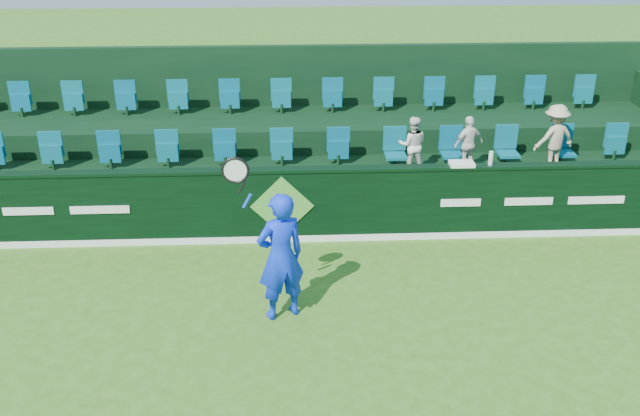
{
  "coord_description": "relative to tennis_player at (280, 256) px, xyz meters",
  "views": [
    {
      "loc": [
        0.12,
        -7.27,
        5.76
      ],
      "look_at": [
        0.6,
        2.8,
        1.15
      ],
      "focal_mm": 40.0,
      "sensor_mm": 36.0,
      "label": 1
    }
  ],
  "objects": [
    {
      "name": "seat_row_back",
      "position": [
        0.02,
        5.72,
        0.62
      ],
      "size": [
        13.5,
        0.5,
        0.6
      ],
      "primitive_type": "cube",
      "color": "#0B5F71",
      "rests_on": "stand_tier_back"
    },
    {
      "name": "stand_tier_front",
      "position": [
        0.02,
        3.52,
        -0.58
      ],
      "size": [
        16.0,
        2.0,
        0.8
      ],
      "primitive_type": "cube",
      "color": "black",
      "rests_on": "ground"
    },
    {
      "name": "spectator_left",
      "position": [
        2.44,
        3.54,
        0.36
      ],
      "size": [
        0.55,
        0.45,
        1.08
      ],
      "primitive_type": "imported",
      "rotation": [
        0.0,
        0.0,
        3.07
      ],
      "color": "white",
      "rests_on": "stand_tier_front"
    },
    {
      "name": "drinks_bottle",
      "position": [
        3.6,
        2.42,
        0.49
      ],
      "size": [
        0.08,
        0.08,
        0.25
      ],
      "primitive_type": "cylinder",
      "color": "silver",
      "rests_on": "sponsor_hoarding"
    },
    {
      "name": "stand_rear",
      "position": [
        0.02,
        5.87,
        0.24
      ],
      "size": [
        16.0,
        4.1,
        2.6
      ],
      "color": "black",
      "rests_on": "ground"
    },
    {
      "name": "ground",
      "position": [
        0.02,
        -1.58,
        -0.98
      ],
      "size": [
        60.0,
        60.0,
        0.0
      ],
      "primitive_type": "plane",
      "color": "#326818",
      "rests_on": "ground"
    },
    {
      "name": "seat_row_front",
      "position": [
        0.02,
        3.92,
        0.12
      ],
      "size": [
        13.5,
        0.5,
        0.6
      ],
      "primitive_type": "cube",
      "color": "#0B5F71",
      "rests_on": "stand_tier_front"
    },
    {
      "name": "tennis_player",
      "position": [
        0.0,
        0.0,
        0.0
      ],
      "size": [
        1.24,
        0.7,
        2.58
      ],
      "color": "#0E2FF1",
      "rests_on": "ground"
    },
    {
      "name": "sponsor_hoarding",
      "position": [
        0.02,
        2.42,
        -0.31
      ],
      "size": [
        16.0,
        0.25,
        1.35
      ],
      "color": "black",
      "rests_on": "ground"
    },
    {
      "name": "spectator_middle",
      "position": [
        3.49,
        3.54,
        0.36
      ],
      "size": [
        0.68,
        0.49,
        1.07
      ],
      "primitive_type": "imported",
      "rotation": [
        0.0,
        0.0,
        3.55
      ],
      "color": "white",
      "rests_on": "stand_tier_front"
    },
    {
      "name": "towel",
      "position": [
        3.11,
        2.42,
        0.4
      ],
      "size": [
        0.42,
        0.27,
        0.06
      ],
      "primitive_type": "cube",
      "color": "white",
      "rests_on": "sponsor_hoarding"
    },
    {
      "name": "spectator_right",
      "position": [
        5.11,
        3.54,
        0.45
      ],
      "size": [
        0.92,
        0.68,
        1.27
      ],
      "primitive_type": "imported",
      "rotation": [
        0.0,
        0.0,
        3.42
      ],
      "color": "tan",
      "rests_on": "stand_tier_front"
    },
    {
      "name": "stand_tier_back",
      "position": [
        0.02,
        5.42,
        -0.33
      ],
      "size": [
        16.0,
        1.8,
        1.3
      ],
      "primitive_type": "cube",
      "color": "black",
      "rests_on": "ground"
    }
  ]
}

